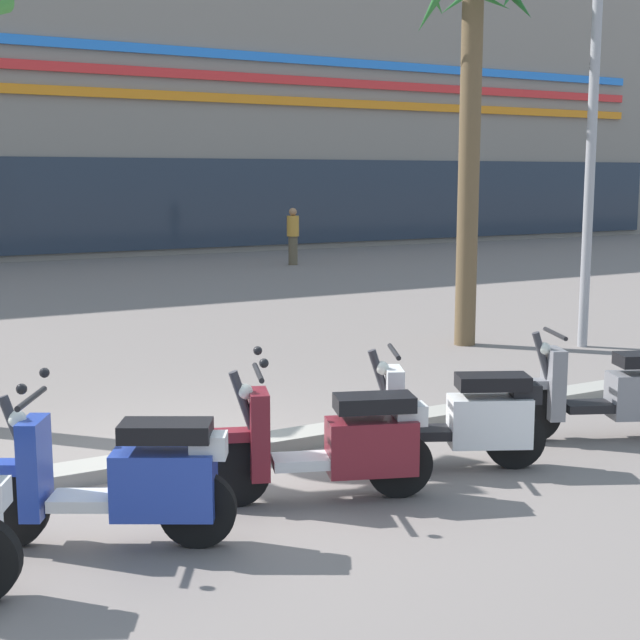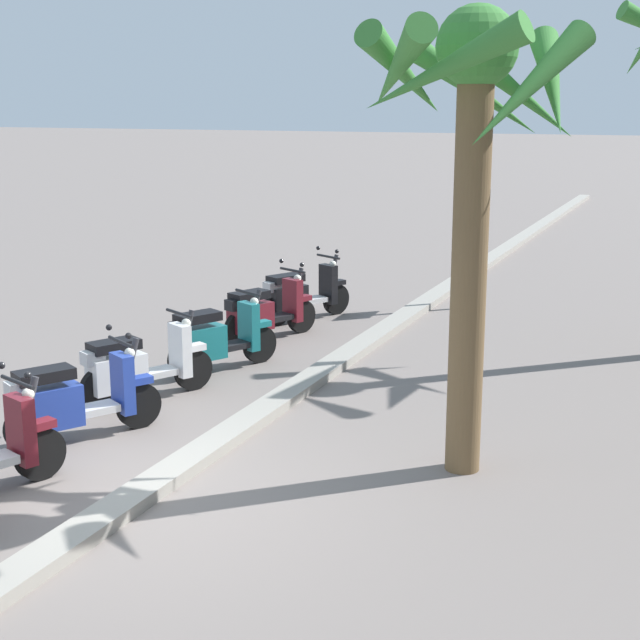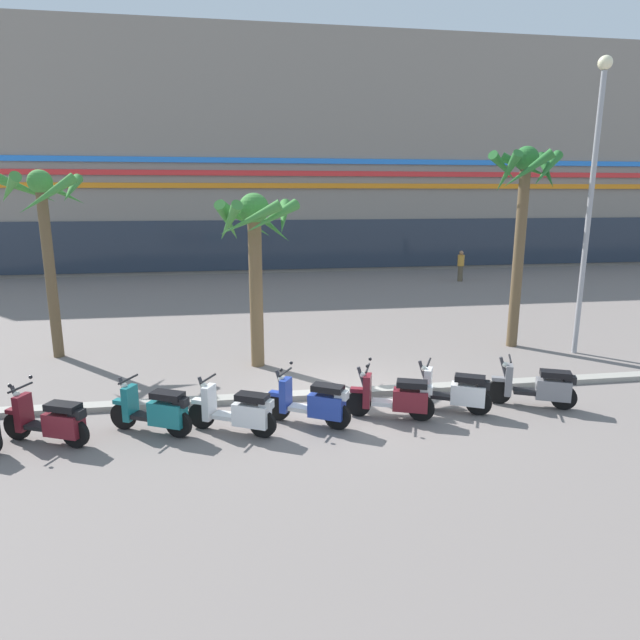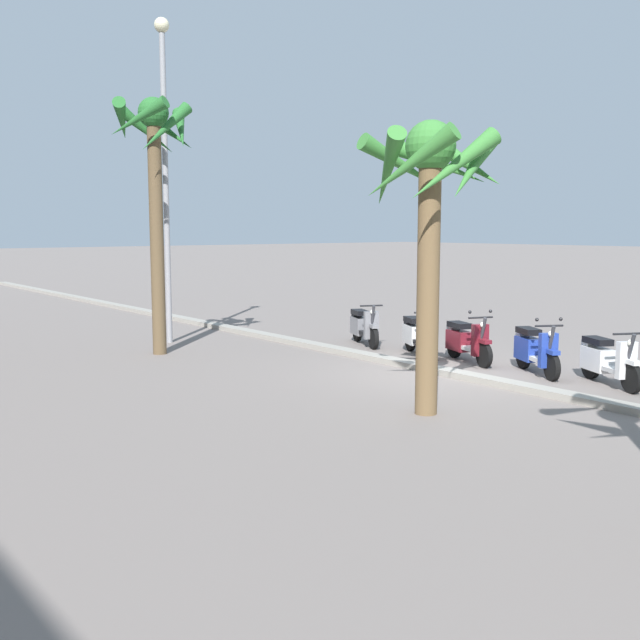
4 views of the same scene
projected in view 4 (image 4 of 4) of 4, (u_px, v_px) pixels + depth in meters
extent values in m
plane|color=slate|center=(446.00, 374.00, 14.39)|extent=(200.00, 200.00, 0.00)
cube|color=gray|center=(445.00, 372.00, 14.36)|extent=(60.00, 0.36, 0.12)
cylinder|color=black|center=(632.00, 379.00, 12.71)|extent=(0.51, 0.33, 0.52)
cylinder|color=black|center=(591.00, 365.00, 13.96)|extent=(0.51, 0.33, 0.52)
cube|color=silver|center=(612.00, 369.00, 13.28)|extent=(0.66, 0.52, 0.08)
cube|color=white|center=(597.00, 359.00, 13.73)|extent=(0.75, 0.60, 0.42)
cube|color=black|center=(598.00, 341.00, 13.70)|extent=(0.67, 0.54, 0.12)
cube|color=white|center=(626.00, 360.00, 12.85)|extent=(0.28, 0.37, 0.66)
cube|color=white|center=(633.00, 362.00, 12.68)|extent=(0.36, 0.29, 0.08)
cylinder|color=#333338|center=(630.00, 353.00, 12.75)|extent=(0.28, 0.19, 0.69)
cylinder|color=black|center=(628.00, 334.00, 12.79)|extent=(0.29, 0.52, 0.04)
sphere|color=white|center=(631.00, 343.00, 12.71)|extent=(0.12, 0.12, 0.12)
cube|color=silver|center=(589.00, 344.00, 13.99)|extent=(0.31, 0.29, 0.16)
cylinder|color=black|center=(552.00, 367.00, 13.75)|extent=(0.50, 0.34, 0.52)
cylinder|color=black|center=(523.00, 356.00, 14.99)|extent=(0.50, 0.34, 0.52)
cube|color=silver|center=(538.00, 359.00, 14.31)|extent=(0.66, 0.54, 0.08)
cube|color=#233D9E|center=(528.00, 349.00, 14.75)|extent=(0.75, 0.62, 0.45)
cube|color=black|center=(529.00, 331.00, 14.72)|extent=(0.67, 0.56, 0.12)
cube|color=#233D9E|center=(548.00, 350.00, 13.89)|extent=(0.29, 0.36, 0.66)
cube|color=#233D9E|center=(553.00, 352.00, 13.72)|extent=(0.36, 0.30, 0.08)
cylinder|color=#333338|center=(550.00, 343.00, 13.80)|extent=(0.28, 0.20, 0.69)
cylinder|color=black|center=(549.00, 326.00, 13.84)|extent=(0.31, 0.51, 0.04)
sphere|color=white|center=(551.00, 334.00, 13.76)|extent=(0.12, 0.12, 0.12)
cube|color=silver|center=(522.00, 334.00, 15.01)|extent=(0.31, 0.29, 0.16)
sphere|color=black|center=(561.00, 319.00, 13.88)|extent=(0.07, 0.07, 0.07)
sphere|color=black|center=(537.00, 320.00, 13.80)|extent=(0.07, 0.07, 0.07)
cylinder|color=black|center=(484.00, 355.00, 15.04)|extent=(0.52, 0.28, 0.52)
cylinder|color=black|center=(454.00, 346.00, 16.23)|extent=(0.52, 0.28, 0.52)
cube|color=silver|center=(470.00, 348.00, 15.58)|extent=(0.66, 0.47, 0.08)
cube|color=maroon|center=(459.00, 340.00, 16.01)|extent=(0.75, 0.54, 0.42)
cube|color=black|center=(459.00, 325.00, 15.98)|extent=(0.67, 0.49, 0.12)
cube|color=maroon|center=(480.00, 340.00, 15.18)|extent=(0.25, 0.37, 0.66)
cube|color=maroon|center=(485.00, 341.00, 15.01)|extent=(0.36, 0.26, 0.08)
cylinder|color=#333338|center=(482.00, 333.00, 15.08)|extent=(0.29, 0.16, 0.69)
cylinder|color=black|center=(481.00, 318.00, 15.12)|extent=(0.23, 0.54, 0.04)
sphere|color=white|center=(483.00, 325.00, 15.04)|extent=(0.12, 0.12, 0.12)
cube|color=silver|center=(453.00, 328.00, 16.26)|extent=(0.29, 0.27, 0.16)
sphere|color=black|center=(490.00, 311.00, 15.20)|extent=(0.07, 0.07, 0.07)
sphere|color=black|center=(470.00, 312.00, 15.05)|extent=(0.07, 0.07, 0.07)
cylinder|color=black|center=(429.00, 348.00, 15.96)|extent=(0.51, 0.32, 0.52)
cylinder|color=black|center=(410.00, 340.00, 17.14)|extent=(0.51, 0.32, 0.52)
cube|color=black|center=(420.00, 341.00, 16.50)|extent=(0.66, 0.52, 0.08)
cube|color=white|center=(414.00, 334.00, 16.91)|extent=(0.75, 0.59, 0.42)
cube|color=black|center=(413.00, 320.00, 16.89)|extent=(0.67, 0.54, 0.12)
cube|color=white|center=(426.00, 334.00, 16.10)|extent=(0.28, 0.37, 0.66)
cube|color=white|center=(429.00, 335.00, 15.93)|extent=(0.36, 0.29, 0.08)
cylinder|color=#333338|center=(427.00, 327.00, 16.01)|extent=(0.28, 0.19, 0.69)
cylinder|color=black|center=(426.00, 312.00, 16.04)|extent=(0.29, 0.52, 0.04)
sphere|color=white|center=(428.00, 319.00, 15.96)|extent=(0.12, 0.12, 0.12)
cube|color=black|center=(409.00, 323.00, 17.17)|extent=(0.30, 0.29, 0.16)
cylinder|color=black|center=(374.00, 338.00, 17.36)|extent=(0.51, 0.31, 0.52)
cylinder|color=black|center=(357.00, 331.00, 18.60)|extent=(0.51, 0.31, 0.52)
cube|color=black|center=(366.00, 332.00, 17.93)|extent=(0.66, 0.50, 0.08)
cube|color=slate|center=(360.00, 326.00, 18.37)|extent=(0.75, 0.57, 0.42)
cube|color=black|center=(360.00, 312.00, 18.35)|extent=(0.67, 0.52, 0.12)
cube|color=slate|center=(371.00, 325.00, 17.49)|extent=(0.27, 0.37, 0.66)
cube|color=slate|center=(374.00, 326.00, 17.32)|extent=(0.36, 0.28, 0.08)
cylinder|color=#333338|center=(372.00, 319.00, 17.40)|extent=(0.29, 0.18, 0.69)
cylinder|color=black|center=(371.00, 306.00, 17.44)|extent=(0.27, 0.53, 0.04)
sphere|color=white|center=(373.00, 312.00, 17.36)|extent=(0.12, 0.12, 0.12)
cube|color=black|center=(356.00, 315.00, 18.63)|extent=(0.30, 0.28, 0.16)
cylinder|color=brown|center=(157.00, 236.00, 16.41)|extent=(0.31, 0.31, 5.37)
sphere|color=#286B2D|center=(153.00, 113.00, 16.08)|extent=(0.67, 0.67, 0.67)
cone|color=#286B2D|center=(147.00, 132.00, 16.63)|extent=(0.53, 1.36, 1.11)
cone|color=#286B2D|center=(122.00, 121.00, 15.99)|extent=(1.41, 0.94, 0.85)
cone|color=#286B2D|center=(138.00, 118.00, 15.48)|extent=(1.34, 1.05, 0.88)
cone|color=#286B2D|center=(165.00, 128.00, 15.71)|extent=(0.28, 1.27, 1.19)
cone|color=#286B2D|center=(181.00, 129.00, 16.27)|extent=(1.34, 0.80, 1.10)
cone|color=#286B2D|center=(168.00, 131.00, 16.69)|extent=(1.29, 0.98, 1.06)
cylinder|color=brown|center=(428.00, 283.00, 11.10)|extent=(0.34, 0.34, 4.06)
sphere|color=#3D8438|center=(431.00, 146.00, 10.85)|extent=(0.75, 0.75, 0.75)
cone|color=#3D8438|center=(402.00, 165.00, 11.51)|extent=(0.53, 1.60, 0.90)
cone|color=#3D8438|center=(387.00, 171.00, 10.82)|extent=(1.38, 1.02, 1.17)
cone|color=#3D8438|center=(410.00, 165.00, 10.33)|extent=(1.52, 0.72, 1.08)
cone|color=#3D8438|center=(453.00, 167.00, 10.28)|extent=(0.71, 1.49, 1.14)
cone|color=#3D8438|center=(473.00, 168.00, 10.54)|extent=(0.74, 1.49, 1.13)
cone|color=#3D8438|center=(468.00, 164.00, 11.22)|extent=(1.59, 0.55, 0.94)
cone|color=#3D8438|center=(438.00, 164.00, 11.57)|extent=(1.48, 1.10, 0.87)
cylinder|color=#939399|center=(166.00, 192.00, 17.96)|extent=(0.14, 0.14, 7.48)
sphere|color=beige|center=(162.00, 25.00, 17.48)|extent=(0.36, 0.36, 0.36)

